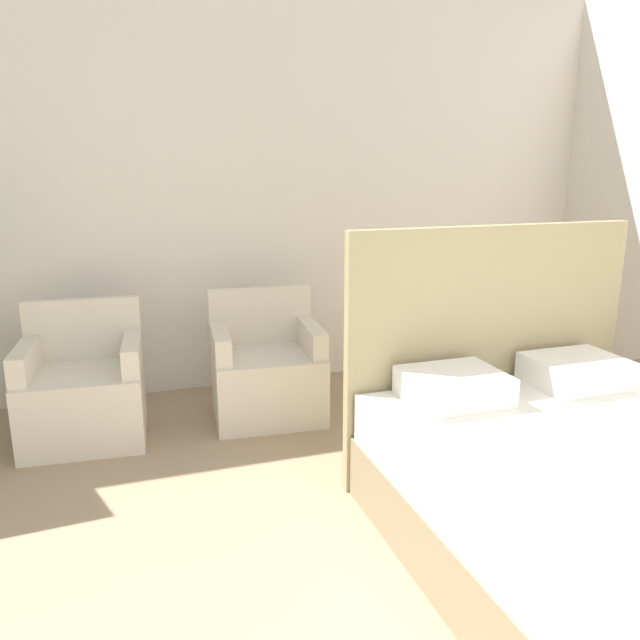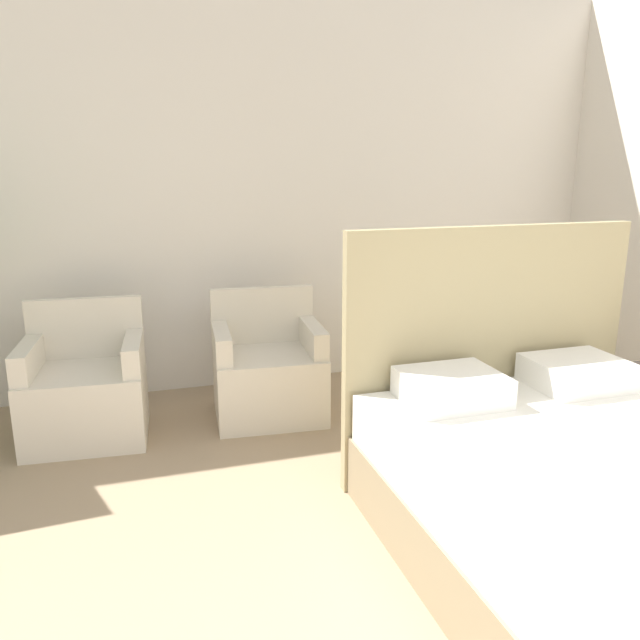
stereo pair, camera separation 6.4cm
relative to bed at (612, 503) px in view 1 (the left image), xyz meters
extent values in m
cube|color=silver|center=(-1.02, 2.74, 1.14)|extent=(10.00, 0.06, 2.90)
cube|color=#8C7A5B|center=(0.00, -0.09, -0.15)|extent=(1.59, 2.01, 0.31)
cube|color=white|center=(0.00, -0.09, 0.12)|extent=(1.56, 1.97, 0.23)
cube|color=tan|center=(0.00, 0.94, 0.37)|extent=(1.62, 0.06, 1.34)
cube|color=white|center=(-0.36, 0.68, 0.31)|extent=(0.46, 0.39, 0.14)
cube|color=white|center=(0.36, 0.68, 0.31)|extent=(0.46, 0.39, 0.14)
cube|color=beige|center=(-2.09, 2.00, -0.08)|extent=(0.74, 0.65, 0.44)
cube|color=beige|center=(-2.07, 2.27, 0.33)|extent=(0.70, 0.11, 0.38)
cube|color=beige|center=(-2.39, 2.03, 0.22)|extent=(0.14, 0.54, 0.18)
cube|color=beige|center=(-1.80, 1.98, 0.22)|extent=(0.14, 0.54, 0.18)
cube|color=beige|center=(-0.96, 2.00, -0.08)|extent=(0.74, 0.65, 0.44)
cube|color=beige|center=(-0.93, 2.27, 0.33)|extent=(0.70, 0.12, 0.38)
cube|color=beige|center=(-1.25, 2.03, 0.22)|extent=(0.14, 0.54, 0.18)
cube|color=beige|center=(-0.66, 1.98, 0.22)|extent=(0.14, 0.54, 0.18)
camera|label=1|loc=(-1.85, -1.79, 1.35)|focal=35.00mm
camera|label=2|loc=(-1.79, -1.81, 1.35)|focal=35.00mm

